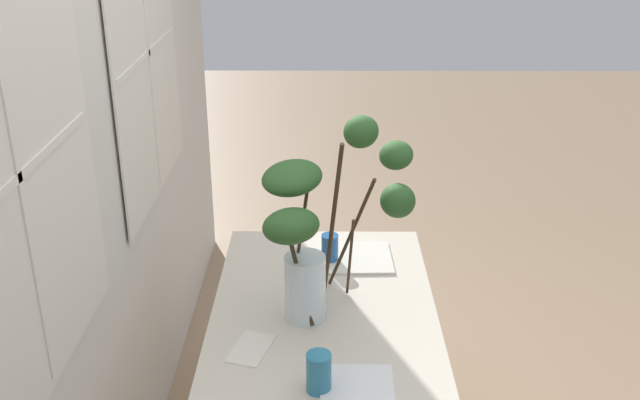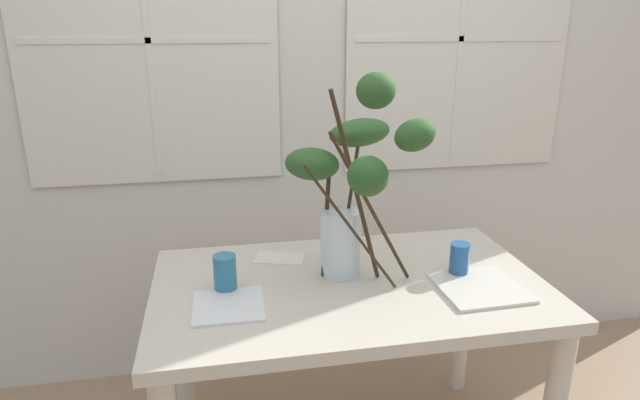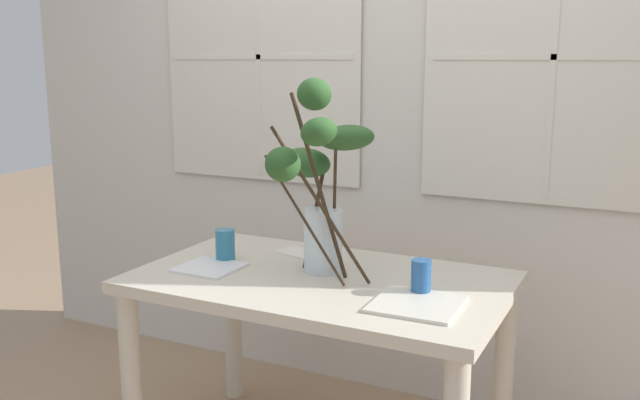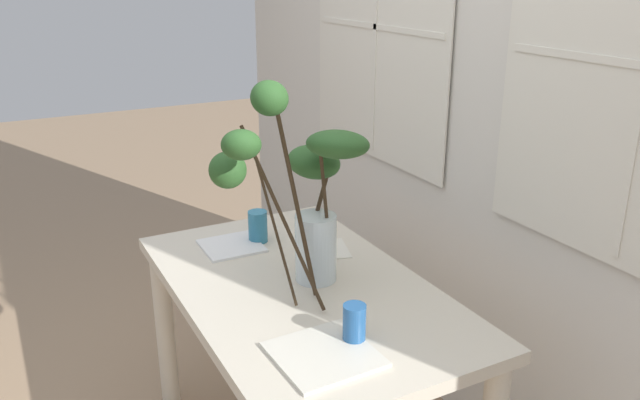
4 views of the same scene
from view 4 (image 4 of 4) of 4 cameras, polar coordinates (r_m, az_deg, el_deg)
The scene contains 8 objects.
back_wall_with_windows at distance 2.54m, azimuth 14.57°, elevation 7.73°, with size 4.25×0.14×2.63m.
dining_table at distance 2.35m, azimuth -1.60°, elevation -10.17°, with size 1.37×0.82×0.78m.
vase_with_branches at distance 2.17m, azimuth -1.31°, elevation 1.19°, with size 0.45×0.59×0.75m.
drinking_glass_blue_left at distance 2.63m, azimuth -5.48°, elevation -2.33°, with size 0.08×0.08×0.13m, color teal.
drinking_glass_blue_right at distance 1.95m, azimuth 3.03°, elevation -10.79°, with size 0.07×0.07×0.12m, color #235693.
plate_square_left at distance 2.61m, azimuth -7.79°, elevation -4.01°, with size 0.23×0.23×0.01m, color white.
plate_square_right at distance 1.91m, azimuth 0.35°, elevation -13.40°, with size 0.28×0.28×0.01m, color silver.
napkin_folded at distance 2.57m, azimuth 1.13°, elevation -4.31°, with size 0.19×0.11×0.00m, color silver.
Camera 4 is at (1.83, -0.89, 1.83)m, focal length 36.45 mm.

